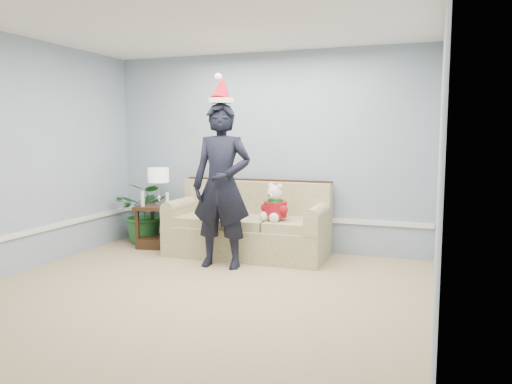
{
  "coord_description": "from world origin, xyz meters",
  "views": [
    {
      "loc": [
        2.23,
        -4.03,
        1.59
      ],
      "look_at": [
        0.21,
        1.55,
        0.9
      ],
      "focal_mm": 35.0,
      "sensor_mm": 36.0,
      "label": 1
    }
  ],
  "objects_px": {
    "side_table": "(160,231)",
    "man": "(222,186)",
    "teddy_bear": "(275,207)",
    "sofa": "(249,229)",
    "houseplant": "(146,213)",
    "table_lamp": "(158,177)"
  },
  "relations": [
    {
      "from": "side_table",
      "to": "man",
      "type": "distance_m",
      "value": 1.61
    },
    {
      "from": "man",
      "to": "teddy_bear",
      "type": "relative_size",
      "value": 4.11
    },
    {
      "from": "sofa",
      "to": "teddy_bear",
      "type": "distance_m",
      "value": 0.58
    },
    {
      "from": "side_table",
      "to": "teddy_bear",
      "type": "xyz_separation_m",
      "value": [
        1.77,
        -0.18,
        0.45
      ]
    },
    {
      "from": "teddy_bear",
      "to": "side_table",
      "type": "bearing_deg",
      "value": -167.01
    },
    {
      "from": "man",
      "to": "sofa",
      "type": "bearing_deg",
      "value": 78.48
    },
    {
      "from": "side_table",
      "to": "houseplant",
      "type": "distance_m",
      "value": 0.43
    },
    {
      "from": "side_table",
      "to": "teddy_bear",
      "type": "distance_m",
      "value": 1.83
    },
    {
      "from": "side_table",
      "to": "table_lamp",
      "type": "distance_m",
      "value": 0.77
    },
    {
      "from": "sofa",
      "to": "table_lamp",
      "type": "height_order",
      "value": "table_lamp"
    },
    {
      "from": "sofa",
      "to": "teddy_bear",
      "type": "height_order",
      "value": "teddy_bear"
    },
    {
      "from": "table_lamp",
      "to": "man",
      "type": "relative_size",
      "value": 0.27
    },
    {
      "from": "sofa",
      "to": "man",
      "type": "xyz_separation_m",
      "value": [
        -0.08,
        -0.68,
        0.63
      ]
    },
    {
      "from": "table_lamp",
      "to": "teddy_bear",
      "type": "xyz_separation_m",
      "value": [
        1.8,
        -0.23,
        -0.31
      ]
    },
    {
      "from": "sofa",
      "to": "man",
      "type": "relative_size",
      "value": 1.07
    },
    {
      "from": "sofa",
      "to": "side_table",
      "type": "height_order",
      "value": "sofa"
    },
    {
      "from": "side_table",
      "to": "table_lamp",
      "type": "bearing_deg",
      "value": 127.78
    },
    {
      "from": "houseplant",
      "to": "teddy_bear",
      "type": "height_order",
      "value": "teddy_bear"
    },
    {
      "from": "side_table",
      "to": "teddy_bear",
      "type": "bearing_deg",
      "value": -5.95
    },
    {
      "from": "table_lamp",
      "to": "houseplant",
      "type": "relative_size",
      "value": 0.58
    },
    {
      "from": "side_table",
      "to": "man",
      "type": "relative_size",
      "value": 0.36
    },
    {
      "from": "table_lamp",
      "to": "man",
      "type": "xyz_separation_m",
      "value": [
        1.3,
        -0.72,
        -0.01
      ]
    }
  ]
}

